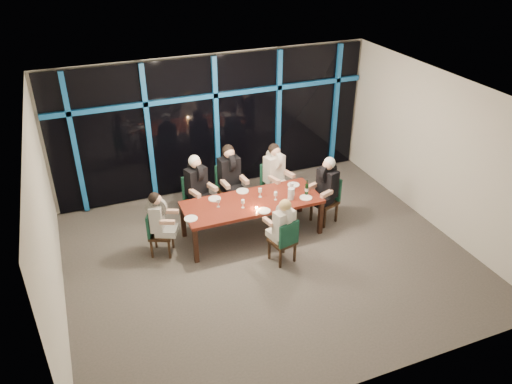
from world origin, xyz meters
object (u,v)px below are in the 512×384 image
at_px(water_pitcher, 291,194).
at_px(chair_end_left, 157,231).
at_px(chair_far_left, 196,195).
at_px(diner_far_left, 197,180).
at_px(chair_far_mid, 229,185).
at_px(chair_end_right, 328,197).
at_px(diner_end_right, 326,181).
at_px(diner_near_mid, 283,221).
at_px(chair_far_right, 272,182).
at_px(dining_table, 252,204).
at_px(diner_far_right, 275,167).
at_px(wine_bottle, 307,189).
at_px(chair_near_mid, 285,240).
at_px(diner_end_left, 159,215).
at_px(diner_far_mid, 230,170).

bearing_deg(water_pitcher, chair_end_left, 168.40).
bearing_deg(chair_far_left, diner_far_left, -90.00).
relative_size(chair_far_mid, chair_end_right, 1.06).
height_order(chair_far_mid, diner_far_left, diner_far_left).
height_order(chair_end_left, water_pitcher, water_pitcher).
bearing_deg(chair_end_left, chair_far_left, -24.07).
relative_size(diner_end_right, diner_near_mid, 1.10).
relative_size(chair_far_right, water_pitcher, 4.47).
xyz_separation_m(chair_far_right, chair_end_left, (-2.62, -0.81, -0.06)).
bearing_deg(dining_table, chair_end_right, -1.91).
distance_m(diner_far_right, wine_bottle, 1.00).
distance_m(chair_far_mid, diner_near_mid, 2.06).
bearing_deg(chair_end_left, chair_far_right, -48.35).
distance_m(chair_near_mid, diner_end_right, 1.67).
distance_m(chair_far_mid, chair_near_mid, 2.12).
relative_size(chair_far_mid, diner_end_left, 1.21).
height_order(chair_far_right, diner_far_mid, diner_far_mid).
distance_m(chair_far_right, diner_far_mid, 1.00).
bearing_deg(chair_far_mid, chair_far_left, -177.22).
relative_size(chair_end_right, diner_end_left, 1.14).
xyz_separation_m(dining_table, diner_end_right, (1.52, -0.08, 0.23)).
distance_m(chair_end_left, diner_end_right, 3.36).
height_order(dining_table, chair_end_right, chair_end_right).
distance_m(chair_far_left, diner_end_right, 2.59).
bearing_deg(chair_near_mid, dining_table, -91.48).
relative_size(chair_far_left, wine_bottle, 3.16).
distance_m(diner_far_mid, water_pitcher, 1.42).
height_order(chair_far_right, chair_end_right, chair_far_right).
distance_m(chair_far_right, chair_end_left, 2.74).
xyz_separation_m(dining_table, chair_near_mid, (0.21, -1.03, -0.20)).
distance_m(chair_far_right, chair_near_mid, 2.02).
xyz_separation_m(diner_far_left, diner_far_right, (1.64, -0.05, -0.00)).
relative_size(chair_far_left, diner_far_mid, 0.99).
bearing_deg(diner_far_left, diner_far_right, -20.45).
distance_m(diner_far_mid, diner_end_right, 1.93).
height_order(dining_table, chair_far_right, chair_far_right).
bearing_deg(diner_far_mid, dining_table, -90.52).
xyz_separation_m(diner_near_mid, wine_bottle, (0.86, 0.80, 0.03)).
xyz_separation_m(diner_end_right, water_pitcher, (-0.81, -0.11, -0.05)).
bearing_deg(chair_far_mid, chair_far_right, -16.54).
relative_size(dining_table, chair_end_left, 3.02).
relative_size(diner_near_mid, wine_bottle, 2.74).
xyz_separation_m(diner_far_right, water_pitcher, (-0.12, -1.01, -0.07)).
xyz_separation_m(diner_far_left, diner_end_right, (2.33, -0.95, -0.02)).
bearing_deg(diner_end_left, chair_far_left, -21.07).
xyz_separation_m(chair_end_right, diner_end_right, (-0.08, -0.03, 0.38)).
relative_size(chair_far_left, diner_end_right, 1.05).
xyz_separation_m(diner_far_left, diner_far_mid, (0.71, 0.11, 0.03)).
relative_size(chair_far_right, chair_end_left, 1.13).
relative_size(chair_end_right, diner_far_right, 1.01).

